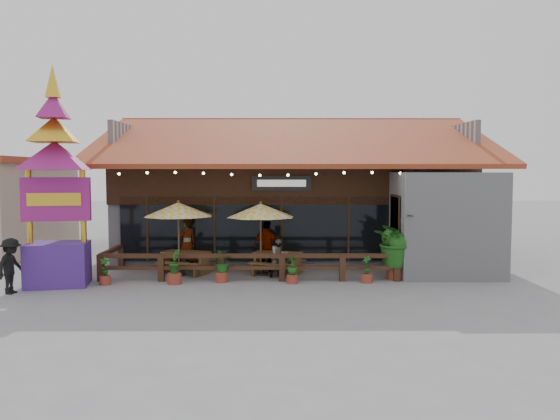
{
  "coord_description": "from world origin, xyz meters",
  "views": [
    {
      "loc": [
        -0.66,
        -18.36,
        3.62
      ],
      "look_at": [
        -0.56,
        1.5,
        2.23
      ],
      "focal_mm": 35.0,
      "sensor_mm": 36.0,
      "label": 1
    }
  ],
  "objects_px": {
    "picnic_table_left": "(186,259)",
    "thai_sign_tower": "(55,161)",
    "umbrella_right": "(261,211)",
    "umbrella_left": "(178,210)",
    "picnic_table_right": "(278,259)",
    "tropical_plant": "(396,242)",
    "pedestrian": "(11,266)"
  },
  "relations": [
    {
      "from": "picnic_table_left",
      "to": "umbrella_left",
      "type": "bearing_deg",
      "value": -126.33
    },
    {
      "from": "picnic_table_right",
      "to": "pedestrian",
      "type": "distance_m",
      "value": 8.47
    },
    {
      "from": "picnic_table_left",
      "to": "pedestrian",
      "type": "relative_size",
      "value": 1.22
    },
    {
      "from": "picnic_table_left",
      "to": "thai_sign_tower",
      "type": "relative_size",
      "value": 0.27
    },
    {
      "from": "thai_sign_tower",
      "to": "umbrella_left",
      "type": "bearing_deg",
      "value": 26.88
    },
    {
      "from": "umbrella_right",
      "to": "thai_sign_tower",
      "type": "xyz_separation_m",
      "value": [
        -6.39,
        -1.81,
        1.69
      ]
    },
    {
      "from": "thai_sign_tower",
      "to": "tropical_plant",
      "type": "xyz_separation_m",
      "value": [
        10.97,
        0.98,
        -2.68
      ]
    },
    {
      "from": "umbrella_right",
      "to": "pedestrian",
      "type": "height_order",
      "value": "umbrella_right"
    },
    {
      "from": "umbrella_left",
      "to": "thai_sign_tower",
      "type": "bearing_deg",
      "value": -153.12
    },
    {
      "from": "umbrella_left",
      "to": "picnic_table_left",
      "type": "height_order",
      "value": "umbrella_left"
    },
    {
      "from": "umbrella_left",
      "to": "tropical_plant",
      "type": "xyz_separation_m",
      "value": [
        7.45,
        -0.81,
        -1.03
      ]
    },
    {
      "from": "picnic_table_right",
      "to": "thai_sign_tower",
      "type": "xyz_separation_m",
      "value": [
        -6.98,
        -1.86,
        3.41
      ]
    },
    {
      "from": "picnic_table_left",
      "to": "tropical_plant",
      "type": "xyz_separation_m",
      "value": [
        7.25,
        -1.09,
        0.74
      ]
    },
    {
      "from": "picnic_table_right",
      "to": "tropical_plant",
      "type": "relative_size",
      "value": 0.92
    },
    {
      "from": "picnic_table_right",
      "to": "pedestrian",
      "type": "xyz_separation_m",
      "value": [
        -7.92,
        -3.0,
        0.29
      ]
    },
    {
      "from": "umbrella_right",
      "to": "thai_sign_tower",
      "type": "bearing_deg",
      "value": -164.2
    },
    {
      "from": "umbrella_right",
      "to": "picnic_table_right",
      "type": "bearing_deg",
      "value": 5.24
    },
    {
      "from": "umbrella_left",
      "to": "thai_sign_tower",
      "type": "height_order",
      "value": "thai_sign_tower"
    },
    {
      "from": "umbrella_right",
      "to": "tropical_plant",
      "type": "bearing_deg",
      "value": -10.28
    },
    {
      "from": "picnic_table_right",
      "to": "pedestrian",
      "type": "relative_size",
      "value": 1.23
    },
    {
      "from": "picnic_table_right",
      "to": "thai_sign_tower",
      "type": "relative_size",
      "value": 0.27
    },
    {
      "from": "picnic_table_left",
      "to": "pedestrian",
      "type": "height_order",
      "value": "pedestrian"
    },
    {
      "from": "picnic_table_left",
      "to": "pedestrian",
      "type": "xyz_separation_m",
      "value": [
        -4.67,
        -3.2,
        0.3
      ]
    },
    {
      "from": "picnic_table_right",
      "to": "picnic_table_left",
      "type": "bearing_deg",
      "value": 176.48
    },
    {
      "from": "tropical_plant",
      "to": "thai_sign_tower",
      "type": "bearing_deg",
      "value": -174.91
    },
    {
      "from": "umbrella_left",
      "to": "picnic_table_right",
      "type": "relative_size",
      "value": 1.49
    },
    {
      "from": "thai_sign_tower",
      "to": "umbrella_right",
      "type": "bearing_deg",
      "value": 15.8
    },
    {
      "from": "umbrella_left",
      "to": "picnic_table_left",
      "type": "relative_size",
      "value": 1.51
    },
    {
      "from": "picnic_table_left",
      "to": "picnic_table_right",
      "type": "height_order",
      "value": "picnic_table_right"
    },
    {
      "from": "picnic_table_left",
      "to": "picnic_table_right",
      "type": "bearing_deg",
      "value": -3.52
    },
    {
      "from": "umbrella_left",
      "to": "tropical_plant",
      "type": "distance_m",
      "value": 7.57
    },
    {
      "from": "thai_sign_tower",
      "to": "pedestrian",
      "type": "relative_size",
      "value": 4.51
    }
  ]
}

